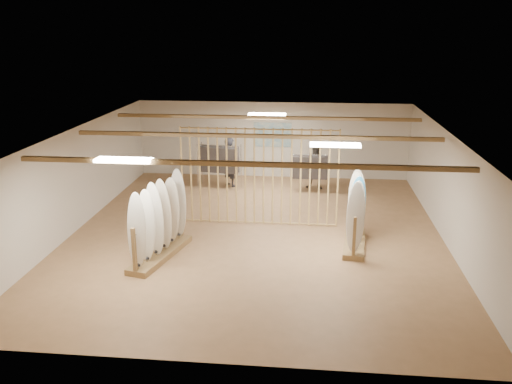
# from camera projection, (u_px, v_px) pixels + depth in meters

# --- Properties ---
(floor) EXTENTS (12.00, 12.00, 0.00)m
(floor) POSITION_uv_depth(u_px,v_px,m) (256.00, 234.00, 14.82)
(floor) COLOR #99704A
(floor) RESTS_ON ground
(ceiling) EXTENTS (12.00, 12.00, 0.00)m
(ceiling) POSITION_uv_depth(u_px,v_px,m) (256.00, 133.00, 14.00)
(ceiling) COLOR #999790
(ceiling) RESTS_ON ground
(wall_back) EXTENTS (12.00, 0.00, 12.00)m
(wall_back) POSITION_uv_depth(u_px,v_px,m) (272.00, 140.00, 20.12)
(wall_back) COLOR beige
(wall_back) RESTS_ON ground
(wall_front) EXTENTS (12.00, 0.00, 12.00)m
(wall_front) POSITION_uv_depth(u_px,v_px,m) (218.00, 288.00, 8.70)
(wall_front) COLOR beige
(wall_front) RESTS_ON ground
(wall_left) EXTENTS (0.00, 12.00, 12.00)m
(wall_left) POSITION_uv_depth(u_px,v_px,m) (76.00, 180.00, 14.90)
(wall_left) COLOR beige
(wall_left) RESTS_ON ground
(wall_right) EXTENTS (0.00, 12.00, 12.00)m
(wall_right) POSITION_uv_depth(u_px,v_px,m) (449.00, 190.00, 13.92)
(wall_right) COLOR beige
(wall_right) RESTS_ON ground
(ceiling_slats) EXTENTS (9.50, 6.12, 0.10)m
(ceiling_slats) POSITION_uv_depth(u_px,v_px,m) (256.00, 136.00, 14.02)
(ceiling_slats) COLOR olive
(ceiling_slats) RESTS_ON ground
(light_panels) EXTENTS (1.20, 0.35, 0.06)m
(light_panels) POSITION_uv_depth(u_px,v_px,m) (256.00, 135.00, 14.02)
(light_panels) COLOR white
(light_panels) RESTS_ON ground
(bamboo_partition) EXTENTS (4.45, 0.05, 2.78)m
(bamboo_partition) POSITION_uv_depth(u_px,v_px,m) (259.00, 177.00, 15.17)
(bamboo_partition) COLOR tan
(bamboo_partition) RESTS_ON ground
(poster) EXTENTS (1.40, 0.03, 0.90)m
(poster) POSITION_uv_depth(u_px,v_px,m) (272.00, 135.00, 20.04)
(poster) COLOR teal
(poster) RESTS_ON ground
(rack_left) EXTENTS (1.08, 2.49, 1.96)m
(rack_left) POSITION_uv_depth(u_px,v_px,m) (159.00, 231.00, 13.14)
(rack_left) COLOR olive
(rack_left) RESTS_ON floor
(rack_right) EXTENTS (0.71, 2.01, 1.87)m
(rack_right) POSITION_uv_depth(u_px,v_px,m) (356.00, 223.00, 13.81)
(rack_right) COLOR olive
(rack_right) RESTS_ON floor
(clothing_rack_a) EXTENTS (1.44, 0.59, 1.56)m
(clothing_rack_a) POSITION_uv_depth(u_px,v_px,m) (219.00, 159.00, 18.80)
(clothing_rack_a) COLOR silver
(clothing_rack_a) RESTS_ON floor
(clothing_rack_b) EXTENTS (1.26, 0.33, 1.35)m
(clothing_rack_b) POSITION_uv_depth(u_px,v_px,m) (310.00, 167.00, 18.31)
(clothing_rack_b) COLOR silver
(clothing_rack_b) RESTS_ON floor
(shopper_a) EXTENTS (0.88, 0.84, 2.00)m
(shopper_a) POSITION_uv_depth(u_px,v_px,m) (230.00, 159.00, 19.01)
(shopper_a) COLOR #222229
(shopper_a) RESTS_ON floor
(shopper_b) EXTENTS (0.96, 0.81, 1.77)m
(shopper_b) POSITION_uv_depth(u_px,v_px,m) (317.00, 164.00, 18.70)
(shopper_b) COLOR #342D28
(shopper_b) RESTS_ON floor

